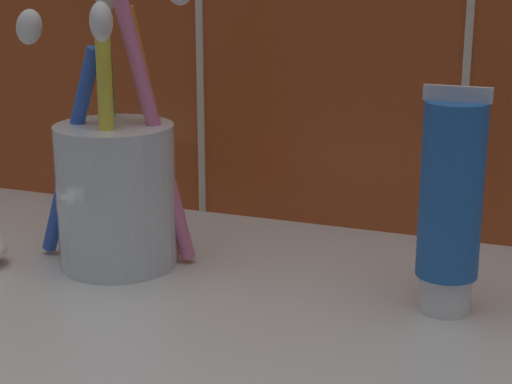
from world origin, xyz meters
TOP-DOWN VIEW (x-y plane):
  - sink_counter at (0.00, 0.00)cm, footprint 75.22×31.69cm
  - toothbrush_cup at (-17.31, 3.45)cm, footprint 12.21×10.60cm
  - toothpaste_tube at (2.96, 3.27)cm, footprint 3.52×3.35cm

SIDE VIEW (x-z plane):
  - sink_counter at x=0.00cm, z-range 0.00..2.00cm
  - toothbrush_cup at x=-17.31cm, z-range -2.19..16.84cm
  - toothpaste_tube at x=2.96cm, z-range 1.90..14.29cm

